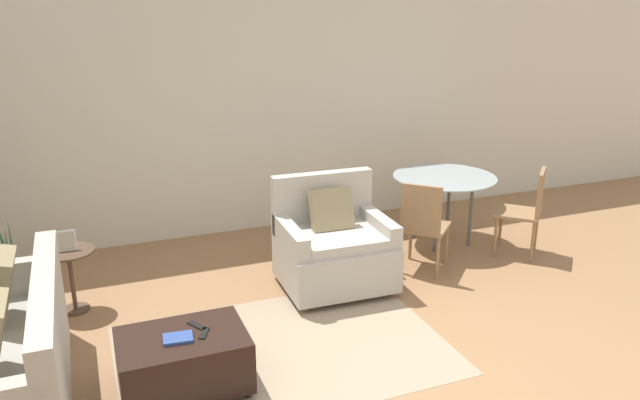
% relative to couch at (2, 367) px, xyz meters
% --- Properties ---
extents(ground_plane, '(20.00, 20.00, 0.00)m').
position_rel_couch_xyz_m(ground_plane, '(2.58, -0.82, -0.31)').
color(ground_plane, '#936B47').
extents(wall_back, '(12.00, 0.06, 2.75)m').
position_rel_couch_xyz_m(wall_back, '(2.58, 2.65, 1.07)').
color(wall_back, beige).
rests_on(wall_back, ground_plane).
extents(area_rug, '(2.40, 1.66, 0.01)m').
position_rel_couch_xyz_m(area_rug, '(1.86, 0.02, -0.30)').
color(area_rug, gray).
rests_on(area_rug, ground_plane).
extents(couch, '(0.85, 1.78, 0.91)m').
position_rel_couch_xyz_m(couch, '(0.00, 0.00, 0.00)').
color(couch, '#B2ADA3').
rests_on(couch, ground_plane).
extents(armchair, '(0.97, 0.84, 1.00)m').
position_rel_couch_xyz_m(armchair, '(2.63, 0.88, 0.08)').
color(armchair, '#B2ADA3').
rests_on(armchair, ground_plane).
extents(ottoman, '(0.84, 0.58, 0.40)m').
position_rel_couch_xyz_m(ottoman, '(1.09, -0.20, -0.09)').
color(ottoman, black).
rests_on(ottoman, ground_plane).
extents(book_stack, '(0.20, 0.16, 0.02)m').
position_rel_couch_xyz_m(book_stack, '(1.07, -0.24, 0.11)').
color(book_stack, '#2D478C').
rests_on(book_stack, ottoman).
extents(tv_remote_primary, '(0.10, 0.15, 0.01)m').
position_rel_couch_xyz_m(tv_remote_primary, '(1.24, -0.23, 0.10)').
color(tv_remote_primary, black).
rests_on(tv_remote_primary, ottoman).
extents(tv_remote_secondary, '(0.12, 0.16, 0.01)m').
position_rel_couch_xyz_m(tv_remote_secondary, '(1.21, -0.11, 0.10)').
color(tv_remote_secondary, black).
rests_on(tv_remote_secondary, ottoman).
extents(potted_plant, '(0.35, 0.35, 0.99)m').
position_rel_couch_xyz_m(potted_plant, '(-0.05, 1.35, -0.10)').
color(potted_plant, maroon).
rests_on(potted_plant, ground_plane).
extents(side_table, '(0.42, 0.42, 0.54)m').
position_rel_couch_xyz_m(side_table, '(0.43, 1.25, 0.08)').
color(side_table, '#4C3828').
rests_on(side_table, ground_plane).
extents(picture_frame, '(0.15, 0.07, 0.17)m').
position_rel_couch_xyz_m(picture_frame, '(0.43, 1.25, 0.32)').
color(picture_frame, silver).
rests_on(picture_frame, side_table).
extents(dining_table, '(1.08, 1.08, 0.73)m').
position_rel_couch_xyz_m(dining_table, '(4.13, 1.46, 0.34)').
color(dining_table, '#99A8AD').
rests_on(dining_table, ground_plane).
extents(dining_chair_near_left, '(0.59, 0.59, 0.90)m').
position_rel_couch_xyz_m(dining_chair_near_left, '(3.53, 0.85, 0.21)').
color(dining_chair_near_left, '#93704C').
rests_on(dining_chair_near_left, ground_plane).
extents(dining_chair_near_right, '(0.59, 0.59, 0.90)m').
position_rel_couch_xyz_m(dining_chair_near_right, '(4.74, 0.85, 0.21)').
color(dining_chair_near_right, '#93704C').
rests_on(dining_chair_near_right, ground_plane).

